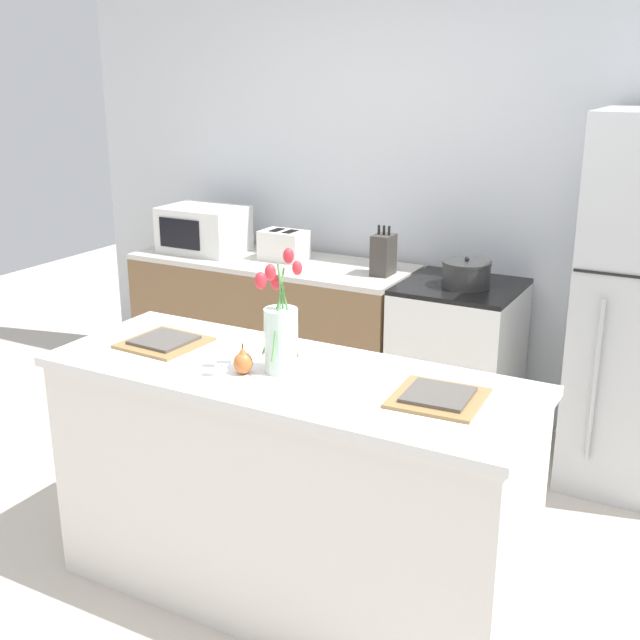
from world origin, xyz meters
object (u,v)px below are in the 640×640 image
object	(u,v)px
pear_figurine	(243,362)
microwave	(204,229)
plate_setting_right	(438,397)
toaster	(284,245)
plate_setting_left	(164,342)
flower_vase	(281,333)
knife_block	(383,255)
stove_range	(457,364)
cooking_pot	(466,274)

from	to	relation	value
pear_figurine	microwave	world-z (taller)	microwave
plate_setting_right	toaster	world-z (taller)	toaster
plate_setting_left	microwave	world-z (taller)	microwave
flower_vase	knife_block	bearing A→B (deg)	101.56
knife_block	plate_setting_left	bearing A→B (deg)	-98.07
flower_vase	stove_range	bearing A→B (deg)	85.96
pear_figurine	toaster	distance (m)	1.94
stove_range	pear_figurine	distance (m)	1.79
pear_figurine	plate_setting_left	xyz separation A→B (m)	(-0.44, 0.11, -0.03)
cooking_pot	knife_block	size ratio (longest dim) A/B	0.94
stove_range	plate_setting_left	size ratio (longest dim) A/B	2.92
cooking_pot	pear_figurine	bearing A→B (deg)	-98.62
plate_setting_left	knife_block	bearing A→B (deg)	81.93
plate_setting_left	knife_block	distance (m)	1.59
stove_range	pear_figurine	world-z (taller)	pear_figurine
toaster	knife_block	xyz separation A→B (m)	(0.65, -0.04, 0.03)
stove_range	flower_vase	distance (m)	1.74
plate_setting_right	microwave	distance (m)	2.63
pear_figurine	plate_setting_right	distance (m)	0.70
flower_vase	plate_setting_right	distance (m)	0.59
pear_figurine	knife_block	bearing A→B (deg)	97.47
plate_setting_left	cooking_pot	xyz separation A→B (m)	(0.70, 1.56, 0.01)
stove_range	toaster	bearing A→B (deg)	178.23
cooking_pot	microwave	size ratio (longest dim) A/B	0.53
stove_range	flower_vase	world-z (taller)	flower_vase
plate_setting_right	knife_block	world-z (taller)	knife_block
pear_figurine	toaster	size ratio (longest dim) A/B	0.40
plate_setting_right	flower_vase	bearing A→B (deg)	-177.16
stove_range	knife_block	bearing A→B (deg)	-179.00
plate_setting_right	toaster	distance (m)	2.25
cooking_pot	flower_vase	bearing A→B (deg)	-95.26
pear_figurine	flower_vase	bearing A→B (deg)	37.30
plate_setting_left	knife_block	world-z (taller)	knife_block
toaster	knife_block	size ratio (longest dim) A/B	1.04
pear_figurine	cooking_pot	size ratio (longest dim) A/B	0.44
plate_setting_right	knife_block	size ratio (longest dim) A/B	1.12
stove_range	cooking_pot	bearing A→B (deg)	-38.18
plate_setting_left	stove_range	bearing A→B (deg)	67.21
pear_figurine	toaster	xyz separation A→B (m)	(-0.87, 1.73, -0.01)
microwave	knife_block	bearing A→B (deg)	-0.34
stove_range	knife_block	distance (m)	0.71
microwave	pear_figurine	bearing A→B (deg)	-50.01
plate_setting_left	microwave	xyz separation A→B (m)	(-0.98, 1.58, 0.07)
stove_range	microwave	size ratio (longest dim) A/B	1.84
pear_figurine	plate_setting_left	bearing A→B (deg)	166.07
pear_figurine	knife_block	xyz separation A→B (m)	(-0.22, 1.69, 0.02)
cooking_pot	microwave	xyz separation A→B (m)	(-1.67, 0.02, 0.07)
stove_range	plate_setting_right	xyz separation A→B (m)	(0.47, -1.58, 0.50)
pear_figurine	plate_setting_right	xyz separation A→B (m)	(0.69, 0.11, -0.03)
stove_range	plate_setting_right	distance (m)	1.73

